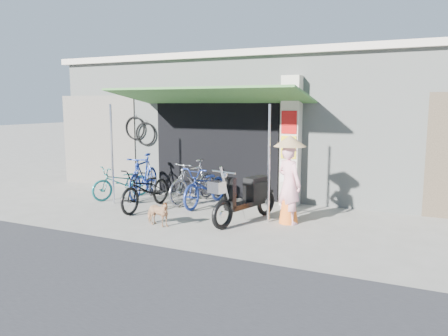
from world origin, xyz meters
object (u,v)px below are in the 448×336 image
at_px(bike_blue, 144,176).
at_px(street_dog, 157,213).
at_px(nun, 289,180).
at_px(bike_silver, 193,182).
at_px(bike_navy, 206,186).
at_px(moped, 247,197).
at_px(bike_black, 146,189).
at_px(bike_teal, 122,182).

height_order(bike_blue, street_dog, bike_blue).
bearing_deg(street_dog, nun, -51.75).
height_order(street_dog, nun, nun).
bearing_deg(street_dog, bike_silver, 17.75).
height_order(bike_navy, moped, moped).
distance_m(bike_black, street_dog, 1.47).
xyz_separation_m(moped, nun, (0.80, 0.25, 0.36)).
distance_m(bike_blue, bike_black, 1.27).
distance_m(street_dog, nun, 2.67).
xyz_separation_m(bike_teal, street_dog, (2.22, -1.75, -0.16)).
xyz_separation_m(bike_blue, nun, (4.02, -0.75, 0.32)).
bearing_deg(bike_silver, bike_blue, -169.86).
relative_size(bike_navy, street_dog, 2.90).
distance_m(bike_blue, moped, 3.38).
height_order(bike_teal, moped, moped).
xyz_separation_m(bike_navy, nun, (2.20, -0.65, 0.40)).
xyz_separation_m(street_dog, nun, (2.24, 1.31, 0.61)).
xyz_separation_m(bike_navy, street_dog, (-0.05, -1.95, -0.21)).
bearing_deg(bike_navy, moped, -28.70).
distance_m(bike_teal, bike_black, 1.41).
distance_m(bike_navy, moped, 1.66).
relative_size(bike_black, nun, 1.02).
relative_size(bike_blue, street_dog, 3.00).
xyz_separation_m(bike_black, bike_navy, (1.04, 0.89, -0.00)).
bearing_deg(moped, bike_teal, -174.72).
bearing_deg(bike_silver, nun, -6.83).
bearing_deg(bike_teal, moped, 13.37).
xyz_separation_m(bike_teal, bike_silver, (1.87, 0.32, 0.11)).
bearing_deg(bike_teal, bike_blue, 58.56).
bearing_deg(bike_navy, nun, -12.51).
height_order(bike_teal, bike_black, bike_black).
relative_size(bike_teal, bike_black, 0.88).
distance_m(bike_teal, street_dog, 2.83).
height_order(bike_silver, nun, nun).
relative_size(bike_silver, bike_navy, 0.98).
relative_size(bike_teal, moped, 0.82).
height_order(street_dog, moped, moped).
xyz_separation_m(bike_black, nun, (3.24, 0.25, 0.40)).
bearing_deg(bike_blue, bike_navy, -16.83).
relative_size(bike_black, street_dog, 2.92).
bearing_deg(bike_teal, nun, 18.38).
relative_size(bike_teal, bike_silver, 0.91).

